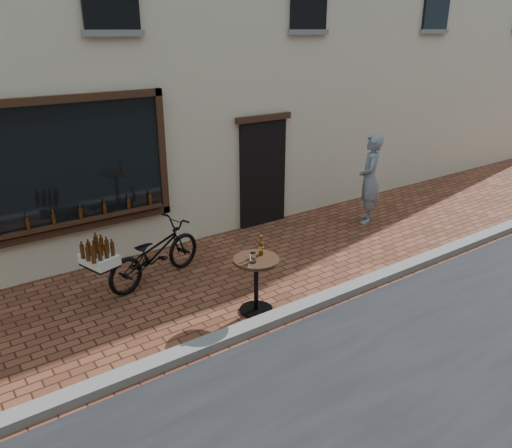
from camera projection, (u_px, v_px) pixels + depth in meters
ground at (296, 323)px, 7.11m from camera, size 90.00×90.00×0.00m
kerb at (287, 313)px, 7.25m from camera, size 90.00×0.25×0.12m
cargo_bicycle at (153, 253)px, 8.13m from camera, size 2.23×1.19×1.05m
bistro_table at (256, 274)px, 7.20m from camera, size 0.67×0.67×1.15m
pedestrian at (370, 179)px, 10.52m from camera, size 0.82×0.80×1.90m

